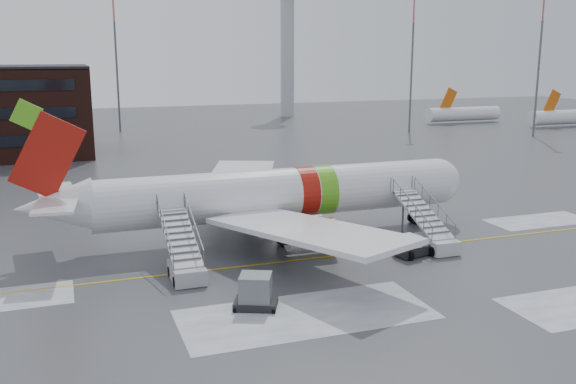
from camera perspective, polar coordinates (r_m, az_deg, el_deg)
name	(u,v)px	position (r m, az deg, el deg)	size (l,w,h in m)	color
ground	(334,251)	(46.77, 4.09, -5.28)	(260.00, 260.00, 0.00)	#494C4F
airliner	(268,195)	(49.10, -1.83, -0.27)	(35.03, 32.97, 11.18)	white
airstair_fwd	(431,234)	(48.26, 12.64, -3.68)	(2.05, 7.70, 3.48)	silver
airstair_aft	(184,261)	(41.81, -9.19, -6.05)	(2.05, 7.70, 3.48)	#AAACB1
pushback_tug	(412,247)	(46.28, 10.94, -4.80)	(2.93, 2.45, 1.53)	black
uld_container	(256,292)	(36.53, -2.89, -8.91)	(2.89, 2.56, 1.96)	black
control_tower	(287,30)	(144.08, -0.06, 14.21)	(6.40, 6.40, 30.00)	#B2B5BA
light_mast_far_ne	(412,53)	(119.00, 10.99, 12.00)	(1.20, 1.20, 24.25)	#595B60
light_mast_far_n	(116,53)	(119.20, -15.05, 11.81)	(1.20, 1.20, 24.25)	#595B60
light_mast_far_e	(540,54)	(116.86, 21.48, 11.39)	(1.20, 1.20, 24.25)	#595B60
distant_aircraft	(496,125)	(132.88, 17.99, 5.66)	(35.00, 18.00, 8.00)	#D8590C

